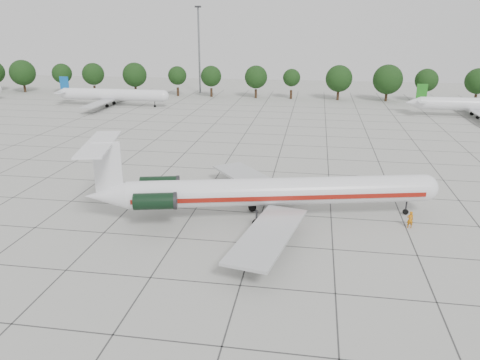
{
  "coord_description": "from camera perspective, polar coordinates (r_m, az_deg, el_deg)",
  "views": [
    {
      "loc": [
        5.54,
        -50.36,
        21.46
      ],
      "look_at": [
        -2.82,
        1.38,
        3.5
      ],
      "focal_mm": 35.0,
      "sensor_mm": 36.0,
      "label": 1
    }
  ],
  "objects": [
    {
      "name": "tree_line",
      "position": [
        137.33,
        1.97,
        12.43
      ],
      "size": [
        249.86,
        8.44,
        10.22
      ],
      "color": "#332114",
      "rests_on": "ground"
    },
    {
      "name": "floodlight_mast",
      "position": [
        146.91,
        -5.02,
        16.05
      ],
      "size": [
        1.6,
        1.6,
        25.45
      ],
      "color": "slate",
      "rests_on": "ground"
    },
    {
      "name": "ground_crew",
      "position": [
        54.12,
        20.03,
        -4.55
      ],
      "size": [
        0.77,
        0.57,
        1.93
      ],
      "primitive_type": "imported",
      "rotation": [
        0.0,
        0.0,
        3.31
      ],
      "color": "#C0690B",
      "rests_on": "ground"
    },
    {
      "name": "ground",
      "position": [
        55.03,
        2.68,
        -4.06
      ],
      "size": [
        260.0,
        260.0,
        0.0
      ],
      "primitive_type": "plane",
      "color": "#A6A69F",
      "rests_on": "ground"
    },
    {
      "name": "apron_joints",
      "position": [
        69.02,
        4.12,
        0.75
      ],
      "size": [
        170.0,
        170.0,
        0.02
      ],
      "primitive_type": "cube",
      "color": "#383838",
      "rests_on": "ground"
    },
    {
      "name": "bg_airliner_b",
      "position": [
        128.74,
        -15.27,
        9.98
      ],
      "size": [
        28.24,
        27.2,
        7.4
      ],
      "color": "silver",
      "rests_on": "ground"
    },
    {
      "name": "main_airliner",
      "position": [
        52.3,
        2.42,
        -1.43
      ],
      "size": [
        39.29,
        30.42,
        9.32
      ],
      "rotation": [
        0.0,
        0.0,
        0.23
      ],
      "color": "silver",
      "rests_on": "ground"
    },
    {
      "name": "bg_airliner_d",
      "position": [
        122.84,
        27.23,
        8.16
      ],
      "size": [
        28.24,
        27.2,
        7.4
      ],
      "color": "silver",
      "rests_on": "ground"
    }
  ]
}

